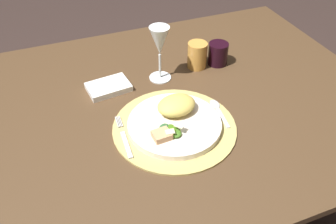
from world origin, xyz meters
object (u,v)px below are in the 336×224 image
fork (124,138)px  dark_tumbler (218,54)px  dinner_plate (174,124)px  spoon (217,108)px  napkin (109,87)px  amber_tumbler (197,55)px  dining_table (148,136)px  wine_glass (160,43)px

fork → dark_tumbler: size_ratio=2.14×
dinner_plate → spoon: dinner_plate is taller
dinner_plate → napkin: 0.28m
napkin → amber_tumbler: amber_tumbler is taller
napkin → amber_tumbler: size_ratio=1.45×
dinner_plate → dining_table: bearing=109.5°
dining_table → spoon: (0.19, -0.09, 0.13)m
wine_glass → spoon: bearing=-65.7°
dinner_plate → fork: (-0.14, 0.00, -0.01)m
fork → wine_glass: size_ratio=0.91×
dining_table → amber_tumbler: (0.23, 0.15, 0.17)m
dinner_plate → amber_tumbler: size_ratio=2.90×
dining_table → dinner_plate: dinner_plate is taller
dinner_plate → fork: 0.15m
dining_table → dinner_plate: 0.19m
amber_tumbler → dark_tumbler: bearing=-6.5°
dining_table → dark_tumbler: 0.38m
spoon → dark_tumbler: bearing=62.9°
spoon → amber_tumbler: 0.25m
amber_tumbler → dark_tumbler: (0.08, -0.01, -0.01)m
spoon → dinner_plate: bearing=-170.4°
dinner_plate → napkin: dinner_plate is taller
amber_tumbler → dining_table: bearing=-147.5°
amber_tumbler → fork: bearing=-141.8°
dinner_plate → fork: bearing=179.0°
wine_glass → fork: bearing=-128.4°
dining_table → wine_glass: (0.09, 0.13, 0.25)m
spoon → dark_tumbler: 0.26m
fork → spoon: spoon is taller
fork → spoon: 0.29m
fork → spoon: bearing=4.4°
spoon → napkin: 0.35m
wine_glass → dark_tumbler: 0.24m
dining_table → dark_tumbler: bearing=24.4°
dining_table → dark_tumbler: size_ratio=18.91×
dining_table → napkin: bearing=124.4°
dining_table → dark_tumbler: dark_tumbler is taller
dining_table → spoon: 0.25m
dining_table → wine_glass: bearing=54.9°
dinner_plate → spoon: (0.15, 0.02, -0.01)m
wine_glass → amber_tumbler: size_ratio=2.05×
dark_tumbler → napkin: bearing=-178.0°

